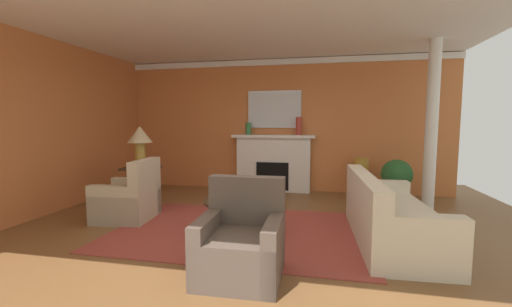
{
  "coord_description": "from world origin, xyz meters",
  "views": [
    {
      "loc": [
        1.04,
        -4.18,
        1.52
      ],
      "look_at": [
        -0.06,
        1.03,
        1.0
      ],
      "focal_mm": 22.66,
      "sensor_mm": 36.0,
      "label": 1
    }
  ],
  "objects": [
    {
      "name": "area_rug",
      "position": [
        -0.09,
        0.08,
        0.01
      ],
      "size": [
        3.47,
        2.36,
        0.01
      ],
      "primitive_type": "cube",
      "color": "#993D33",
      "rests_on": "ground_plane"
    },
    {
      "name": "wall_window",
      "position": [
        -3.44,
        0.3,
        1.45
      ],
      "size": [
        0.12,
        6.47,
        2.89
      ],
      "primitive_type": "cube",
      "color": "#CC723D",
      "rests_on": "ground_plane"
    },
    {
      "name": "armchair_near_window",
      "position": [
        -1.92,
        0.24,
        0.31
      ],
      "size": [
        0.87,
        0.87,
        0.95
      ],
      "color": "#C1B293",
      "rests_on": "ground_plane"
    },
    {
      "name": "armchair_facing_fireplace",
      "position": [
        0.26,
        -1.19,
        0.31
      ],
      "size": [
        0.82,
        0.82,
        0.95
      ],
      "color": "brown",
      "rests_on": "ground_plane"
    },
    {
      "name": "book_red_cover",
      "position": [
        0.01,
        0.24,
        0.48
      ],
      "size": [
        0.23,
        0.21,
        0.06
      ],
      "primitive_type": "cube",
      "rotation": [
        0.0,
        0.0,
        -0.4
      ],
      "color": "tan",
      "rests_on": "coffee_table"
    },
    {
      "name": "coffee_table",
      "position": [
        -0.09,
        0.08,
        0.34
      ],
      "size": [
        1.0,
        1.0,
        0.45
      ],
      "color": "#3D2D1E",
      "rests_on": "ground_plane"
    },
    {
      "name": "fireplace",
      "position": [
        -0.04,
        2.79,
        0.59
      ],
      "size": [
        1.8,
        0.35,
        1.24
      ],
      "color": "white",
      "rests_on": "ground_plane"
    },
    {
      "name": "ground_plane",
      "position": [
        0.0,
        0.0,
        0.0
      ],
      "size": [
        8.8,
        8.8,
        0.0
      ],
      "primitive_type": "plane",
      "color": "brown"
    },
    {
      "name": "vase_tall_corner",
      "position": [
        1.77,
        2.49,
        0.41
      ],
      "size": [
        0.29,
        0.29,
        0.81
      ],
      "primitive_type": "cylinder",
      "color": "#B7892D",
      "rests_on": "ground_plane"
    },
    {
      "name": "sofa",
      "position": [
        1.86,
        0.08,
        0.3
      ],
      "size": [
        1.0,
        2.14,
        0.85
      ],
      "color": "beige",
      "rests_on": "ground_plane"
    },
    {
      "name": "vase_mantel_right",
      "position": [
        0.51,
        2.74,
        1.43
      ],
      "size": [
        0.13,
        0.13,
        0.38
      ],
      "primitive_type": "cylinder",
      "color": "#9E3328",
      "rests_on": "fireplace"
    },
    {
      "name": "mantel_mirror",
      "position": [
        -0.04,
        2.91,
        1.8
      ],
      "size": [
        1.17,
        0.04,
        0.81
      ],
      "primitive_type": "cube",
      "color": "silver"
    },
    {
      "name": "vase_mantel_left",
      "position": [
        -0.59,
        2.74,
        1.38
      ],
      "size": [
        0.12,
        0.12,
        0.27
      ],
      "primitive_type": "cylinder",
      "color": "#33703D",
      "rests_on": "fireplace"
    },
    {
      "name": "wall_fireplace",
      "position": [
        0.0,
        3.0,
        1.45
      ],
      "size": [
        7.37,
        0.12,
        2.89
      ],
      "primitive_type": "cube",
      "color": "#CC723D",
      "rests_on": "ground_plane"
    },
    {
      "name": "table_lamp",
      "position": [
        -2.22,
        1.09,
        1.22
      ],
      "size": [
        0.44,
        0.44,
        0.75
      ],
      "color": "#B28E38",
      "rests_on": "side_table"
    },
    {
      "name": "ceiling_panel",
      "position": [
        0.0,
        0.3,
        2.92
      ],
      "size": [
        7.37,
        6.47,
        0.06
      ],
      "primitive_type": "cube",
      "color": "white"
    },
    {
      "name": "side_table",
      "position": [
        -2.22,
        1.09,
        0.4
      ],
      "size": [
        0.56,
        0.56,
        0.7
      ],
      "color": "#3D2D1E",
      "rests_on": "ground_plane"
    },
    {
      "name": "crown_moulding",
      "position": [
        0.0,
        2.92,
        2.81
      ],
      "size": [
        7.37,
        0.08,
        0.12
      ],
      "primitive_type": "cube",
      "color": "white"
    },
    {
      "name": "potted_plant",
      "position": [
        2.37,
        2.14,
        0.49
      ],
      "size": [
        0.56,
        0.56,
        0.83
      ],
      "color": "#333333",
      "rests_on": "ground_plane"
    },
    {
      "name": "column_white",
      "position": [
        2.82,
        1.81,
        1.45
      ],
      "size": [
        0.2,
        0.2,
        2.89
      ],
      "primitive_type": "cylinder",
      "color": "white",
      "rests_on": "ground_plane"
    }
  ]
}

